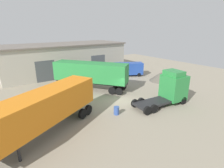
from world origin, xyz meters
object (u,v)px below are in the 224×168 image
tractor_unit_green (170,88)px  container_trailer_black (45,108)px  gravel_pile (160,77)px  delivery_van_blue (128,69)px  container_trailer_green (91,73)px  oil_drum (116,111)px

tractor_unit_green → container_trailer_black: 14.27m
gravel_pile → container_trailer_black: bearing=-167.0°
delivery_van_blue → gravel_pile: 6.45m
tractor_unit_green → delivery_van_blue: tractor_unit_green is taller
tractor_unit_green → gravel_pile: 9.53m
delivery_van_blue → gravel_pile: (2.43, -5.95, -0.61)m
delivery_van_blue → tractor_unit_green: bearing=100.0°
container_trailer_black → delivery_van_blue: bearing=-176.9°
container_trailer_green → gravel_pile: size_ratio=2.73×
delivery_van_blue → oil_drum: size_ratio=6.57×
container_trailer_green → container_trailer_black: container_trailer_green is taller
tractor_unit_green → delivery_van_blue: (4.15, 12.74, -0.51)m
tractor_unit_green → oil_drum: (-7.10, 1.38, -1.45)m
container_trailer_green → oil_drum: bearing=131.3°
tractor_unit_green → container_trailer_black: tractor_unit_green is taller
tractor_unit_green → gravel_pile: size_ratio=1.82×
container_trailer_black → oil_drum: bearing=147.5°
container_trailer_green → delivery_van_blue: (9.45, 2.74, -1.19)m
container_trailer_green → gravel_pile: 12.44m
tractor_unit_green → gravel_pile: (6.58, 6.79, -1.13)m
container_trailer_black → delivery_van_blue: container_trailer_black is taller
tractor_unit_green → gravel_pile: tractor_unit_green is taller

